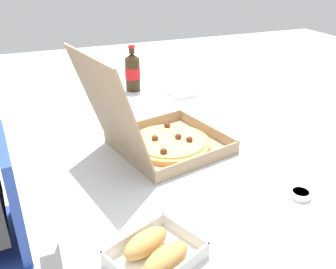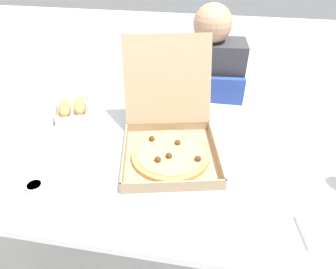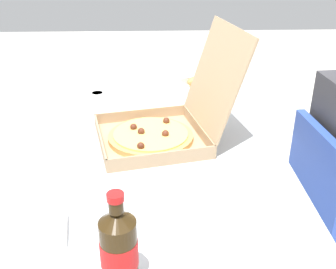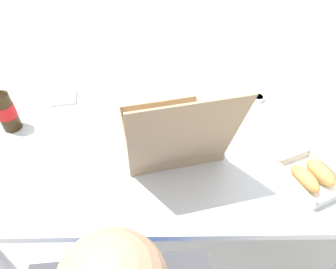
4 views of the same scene
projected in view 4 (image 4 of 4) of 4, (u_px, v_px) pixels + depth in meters
ground_plane at (174, 232)px, 1.67m from camera, size 10.00×10.00×0.00m
dining_table at (176, 152)px, 1.20m from camera, size 1.50×0.82×0.75m
pizza_box_open at (170, 133)px, 1.10m from camera, size 0.43×0.51×0.37m
bread_side_box at (312, 176)px, 0.98m from camera, size 0.21×0.23×0.06m
cola_bottle at (5, 109)px, 1.13m from camera, size 0.07×0.07×0.22m
paper_menu at (62, 178)px, 1.01m from camera, size 0.25×0.21×0.00m
napkin_pile at (64, 97)px, 1.33m from camera, size 0.13×0.13×0.02m
dipping_sauce_cup at (258, 98)px, 1.32m from camera, size 0.06×0.06×0.02m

